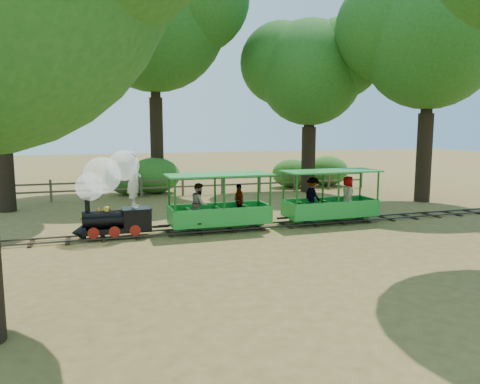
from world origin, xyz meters
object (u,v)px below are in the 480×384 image
object	(u,v)px
carriage_rear	(329,200)
fence	(203,183)
carriage_front	(218,208)
locomotive	(111,187)

from	to	relation	value
carriage_rear	fence	bearing A→B (deg)	108.09
carriage_front	fence	size ratio (longest dim) A/B	0.19
fence	carriage_rear	bearing A→B (deg)	-71.91
carriage_rear	fence	size ratio (longest dim) A/B	0.19
locomotive	fence	world-z (taller)	locomotive
locomotive	fence	size ratio (longest dim) A/B	0.15
locomotive	carriage_rear	world-z (taller)	locomotive
carriage_rear	fence	world-z (taller)	carriage_rear
carriage_front	locomotive	bearing A→B (deg)	177.74
carriage_front	carriage_rear	size ratio (longest dim) A/B	1.00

